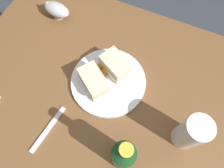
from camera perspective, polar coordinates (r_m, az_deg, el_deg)
The scene contains 14 objects.
ground_plane at distance 1.45m, azimuth 0.55°, elevation -12.41°, with size 6.00×6.00×0.00m, color #333842.
dining_table at distance 1.10m, azimuth 0.71°, elevation -8.90°, with size 1.21×0.83×0.71m, color brown.
plate at distance 0.77m, azimuth -1.00°, elevation 0.69°, with size 0.28×0.28×0.02m, color white.
sandwich_half_left at distance 0.76m, azimuth 0.95°, elevation 5.20°, with size 0.13×0.11×0.07m.
sandwich_half_right at distance 0.73m, azimuth -5.07°, elevation 0.79°, with size 0.14×0.12×0.06m.
potato_wedge_front at distance 0.78m, azimuth -0.46°, elevation 4.01°, with size 0.04×0.02×0.02m, color #B77F33.
potato_wedge_middle at distance 0.77m, azimuth -4.29°, elevation 3.04°, with size 0.05×0.02×0.02m, color #AD702D.
potato_wedge_back at distance 0.80m, azimuth 0.22°, elevation 6.89°, with size 0.05×0.02×0.02m, color #B77F33.
potato_wedge_left_edge at distance 0.77m, azimuth -2.06°, elevation 3.53°, with size 0.05×0.02×0.02m, color #B77F33.
potato_wedge_right_edge at distance 0.78m, azimuth -3.59°, elevation 4.45°, with size 0.05×0.02×0.02m, color #AD702D.
pint_glass at distance 0.69m, azimuth 20.59°, elevation -12.59°, with size 0.08×0.08×0.17m.
gravy_boat at distance 0.95m, azimuth -15.08°, elevation 19.23°, with size 0.13×0.07×0.07m.
cider_bottle at distance 0.62m, azimuth 3.04°, elevation -19.05°, with size 0.07×0.07×0.25m.
fork at distance 0.76m, azimuth -17.17°, elevation -11.79°, with size 0.18×0.02×0.01m, color silver.
Camera 1 is at (0.10, -0.26, 1.42)m, focal length 33.20 mm.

